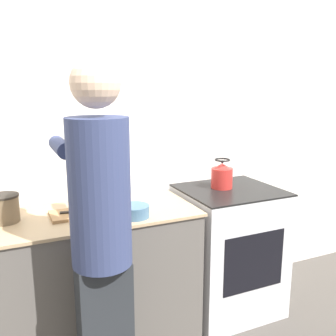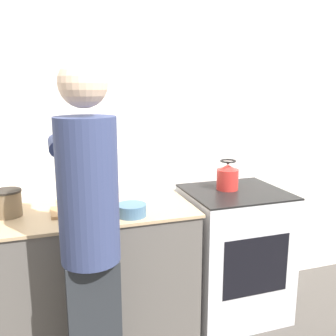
{
  "view_description": "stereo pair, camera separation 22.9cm",
  "coord_description": "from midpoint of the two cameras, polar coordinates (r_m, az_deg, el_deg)",
  "views": [
    {
      "loc": [
        -0.57,
        -1.84,
        1.64
      ],
      "look_at": [
        0.36,
        0.2,
        1.15
      ],
      "focal_mm": 40.0,
      "sensor_mm": 36.0,
      "label": 1
    },
    {
      "loc": [
        -0.35,
        -1.92,
        1.64
      ],
      "look_at": [
        0.36,
        0.2,
        1.15
      ],
      "focal_mm": 40.0,
      "sensor_mm": 36.0,
      "label": 2
    }
  ],
  "objects": [
    {
      "name": "knife",
      "position": [
        2.3,
        -10.52,
        -6.11
      ],
      "size": [
        0.24,
        0.07,
        0.01
      ],
      "rotation": [
        0.0,
        0.0,
        -0.14
      ],
      "color": "silver",
      "rests_on": "cutting_board"
    },
    {
      "name": "person",
      "position": [
        1.81,
        -8.32,
        -9.04
      ],
      "size": [
        0.32,
        0.56,
        1.76
      ],
      "color": "#25292D",
      "rests_on": "ground_plane"
    },
    {
      "name": "bowl_prep",
      "position": [
        2.19,
        -2.59,
        -6.46
      ],
      "size": [
        0.18,
        0.18,
        0.07
      ],
      "color": "#426684",
      "rests_on": "counter"
    },
    {
      "name": "counter",
      "position": [
        2.47,
        -14.53,
        -16.8
      ],
      "size": [
        1.76,
        0.6,
        0.9
      ],
      "color": "#5B5651",
      "rests_on": "ground_plane"
    },
    {
      "name": "canister_jar",
      "position": [
        2.32,
        -20.69,
        -5.07
      ],
      "size": [
        0.16,
        0.16,
        0.16
      ],
      "color": "#756047",
      "rests_on": "counter"
    },
    {
      "name": "wall_back",
      "position": [
        2.62,
        -8.32,
        4.79
      ],
      "size": [
        8.0,
        0.05,
        2.6
      ],
      "color": "white",
      "rests_on": "ground_plane"
    },
    {
      "name": "kettle",
      "position": [
        2.67,
        11.5,
        -1.41
      ],
      "size": [
        0.15,
        0.15,
        0.21
      ],
      "color": "red",
      "rests_on": "oven"
    },
    {
      "name": "cutting_board",
      "position": [
        2.3,
        -11.07,
        -6.44
      ],
      "size": [
        0.29,
        0.2,
        0.02
      ],
      "color": "#A87A4C",
      "rests_on": "counter"
    },
    {
      "name": "oven",
      "position": [
        2.83,
        12.28,
        -12.53
      ],
      "size": [
        0.67,
        0.61,
        0.93
      ],
      "color": "silver",
      "rests_on": "ground_plane"
    }
  ]
}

